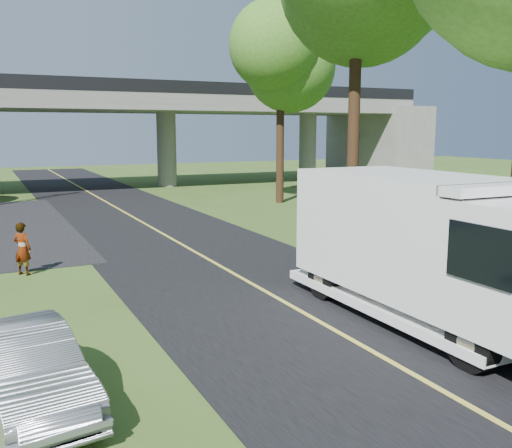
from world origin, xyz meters
TOP-DOWN VIEW (x-y plane):
  - ground at (0.00, 0.00)m, footprint 120.00×120.00m
  - road at (0.00, 10.00)m, footprint 7.00×90.00m
  - lane_line at (0.00, 10.00)m, footprint 0.12×90.00m
  - overpass at (0.00, 32.00)m, footprint 54.00×10.00m
  - tree_right_far at (9.21, 19.84)m, footprint 5.77×5.67m
  - step_van at (2.20, 0.40)m, footprint 2.83×7.55m
  - silver_sedan at (-6.00, 0.00)m, footprint 1.87×3.90m
  - pedestrian at (-5.48, 8.60)m, footprint 0.66×0.66m

SIDE VIEW (x-z plane):
  - ground at x=0.00m, z-range 0.00..0.00m
  - road at x=0.00m, z-range 0.00..0.02m
  - lane_line at x=0.00m, z-range 0.03..0.03m
  - silver_sedan at x=-6.00m, z-range 0.00..1.23m
  - pedestrian at x=-5.48m, z-range 0.00..1.54m
  - step_van at x=2.20m, z-range 0.14..3.31m
  - overpass at x=0.00m, z-range 0.91..8.21m
  - tree_right_far at x=9.21m, z-range 2.81..13.80m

